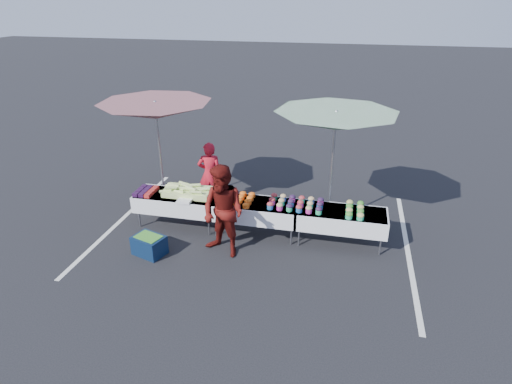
% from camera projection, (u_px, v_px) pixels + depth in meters
% --- Properties ---
extents(ground, '(80.00, 80.00, 0.00)m').
position_uv_depth(ground, '(256.00, 233.00, 9.42)').
color(ground, black).
extents(stripe_left, '(0.10, 5.00, 0.00)m').
position_uv_depth(stripe_left, '(124.00, 218.00, 10.07)').
color(stripe_left, silver).
rests_on(stripe_left, ground).
extents(stripe_right, '(0.10, 5.00, 0.00)m').
position_uv_depth(stripe_right, '(408.00, 250.00, 8.78)').
color(stripe_right, silver).
rests_on(stripe_right, ground).
extents(table_left, '(1.86, 0.81, 0.75)m').
position_uv_depth(table_left, '(177.00, 201.00, 9.54)').
color(table_left, white).
rests_on(table_left, ground).
extents(table_center, '(1.86, 0.81, 0.75)m').
position_uv_depth(table_center, '(256.00, 210.00, 9.18)').
color(table_center, white).
rests_on(table_center, ground).
extents(table_right, '(1.86, 0.81, 0.75)m').
position_uv_depth(table_right, '(341.00, 218.00, 8.82)').
color(table_right, white).
rests_on(table_right, ground).
extents(berry_punnets, '(0.40, 0.54, 0.08)m').
position_uv_depth(berry_punnets, '(146.00, 191.00, 9.54)').
color(berry_punnets, black).
rests_on(berry_punnets, table_left).
extents(corn_pile, '(1.16, 0.57, 0.26)m').
position_uv_depth(corn_pile, '(188.00, 191.00, 9.42)').
color(corn_pile, '#BDD96F').
rests_on(corn_pile, table_left).
extents(plastic_bags, '(0.30, 0.25, 0.05)m').
position_uv_depth(plastic_bags, '(185.00, 201.00, 9.13)').
color(plastic_bags, white).
rests_on(plastic_bags, table_left).
extents(carrot_bowls, '(0.55, 0.69, 0.11)m').
position_uv_depth(carrot_bowls, '(240.00, 199.00, 9.15)').
color(carrot_bowls, orange).
rests_on(carrot_bowls, table_center).
extents(potato_cups, '(1.14, 0.58, 0.16)m').
position_uv_depth(potato_cups, '(296.00, 203.00, 8.90)').
color(potato_cups, '#215E9B').
rests_on(potato_cups, table_right).
extents(bean_baskets, '(0.36, 0.68, 0.15)m').
position_uv_depth(bean_baskets, '(355.00, 210.00, 8.65)').
color(bean_baskets, '#2BAE70').
rests_on(bean_baskets, table_right).
extents(vendor, '(0.65, 0.48, 1.62)m').
position_uv_depth(vendor, '(210.00, 174.00, 10.38)').
color(vendor, red).
rests_on(vendor, ground).
extents(customer, '(1.12, 1.01, 1.89)m').
position_uv_depth(customer, '(223.00, 212.00, 8.31)').
color(customer, '#59110D').
rests_on(customer, ground).
extents(umbrella_left, '(3.16, 3.16, 2.63)m').
position_uv_depth(umbrella_left, '(156.00, 111.00, 9.62)').
color(umbrella_left, black).
rests_on(umbrella_left, ground).
extents(umbrella_right, '(3.09, 3.09, 2.64)m').
position_uv_depth(umbrella_right, '(336.00, 122.00, 8.82)').
color(umbrella_right, black).
rests_on(umbrella_right, ground).
extents(storage_bin, '(0.72, 0.62, 0.40)m').
position_uv_depth(storage_bin, '(149.00, 245.00, 8.60)').
color(storage_bin, '#0B1D39').
rests_on(storage_bin, ground).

